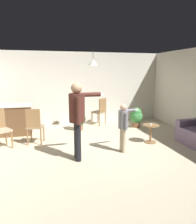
{
  "coord_description": "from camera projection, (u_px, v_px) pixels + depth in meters",
  "views": [
    {
      "loc": [
        -1.42,
        -4.94,
        1.97
      ],
      "look_at": [
        -0.16,
        -0.05,
        1.0
      ],
      "focal_mm": 33.92,
      "sensor_mm": 36.0,
      "label": 1
    }
  ],
  "objects": [
    {
      "name": "wall_back",
      "position": [
        81.0,
        88.0,
        8.21
      ],
      "size": [
        6.4,
        0.1,
        2.7
      ],
      "primitive_type": "cube",
      "color": "silver",
      "rests_on": "ground"
    },
    {
      "name": "spare_remote_on_table",
      "position": [
        151.0,
        124.0,
        5.81
      ],
      "size": [
        0.11,
        0.13,
        0.04
      ],
      "primitive_type": "cube",
      "rotation": [
        0.0,
        0.0,
        2.51
      ],
      "color": "white",
      "rests_on": "side_table_by_couch"
    },
    {
      "name": "dining_chair_near_wall",
      "position": [
        100.0,
        110.0,
        7.87
      ],
      "size": [
        0.59,
        0.59,
        1.0
      ],
      "rotation": [
        0.0,
        0.0,
        0.63
      ],
      "color": "olive",
      "rests_on": "ground"
    },
    {
      "name": "potted_plant_by_wall",
      "position": [
        136.0,
        116.0,
        7.56
      ],
      "size": [
        0.46,
        0.46,
        0.71
      ],
      "color": "brown",
      "rests_on": "ground"
    },
    {
      "name": "ground",
      "position": [
        104.0,
        150.0,
        5.42
      ],
      "size": [
        7.68,
        7.68,
        0.0
      ],
      "primitive_type": "plane",
      "color": "beige"
    },
    {
      "name": "potted_plant_corner",
      "position": [
        79.0,
        118.0,
        7.18
      ],
      "size": [
        0.49,
        0.49,
        0.75
      ],
      "color": "brown",
      "rests_on": "ground"
    },
    {
      "name": "dining_chair_centre_back",
      "position": [
        35.0,
        125.0,
        5.75
      ],
      "size": [
        0.5,
        0.5,
        1.0
      ],
      "rotation": [
        0.0,
        0.0,
        6.07
      ],
      "color": "olive",
      "rests_on": "ground"
    },
    {
      "name": "person_adult",
      "position": [
        78.0,
        113.0,
        4.63
      ],
      "size": [
        0.85,
        0.51,
        1.74
      ],
      "rotation": [
        0.0,
        0.0,
        -1.56
      ],
      "color": "black",
      "rests_on": "ground"
    },
    {
      "name": "person_child",
      "position": [
        124.0,
        122.0,
        5.14
      ],
      "size": [
        0.6,
        0.41,
        1.21
      ],
      "rotation": [
        0.0,
        0.0,
        -1.43
      ],
      "color": "tan",
      "rests_on": "ground"
    },
    {
      "name": "kitchen_counter",
      "position": [
        11.0,
        120.0,
        6.62
      ],
      "size": [
        1.26,
        0.66,
        0.95
      ],
      "color": "brown",
      "rests_on": "ground"
    },
    {
      "name": "ceiling_light_pendant",
      "position": [
        93.0,
        62.0,
        6.63
      ],
      "size": [
        0.32,
        0.32,
        0.55
      ],
      "color": "silver"
    },
    {
      "name": "side_table_by_couch",
      "position": [
        151.0,
        131.0,
        5.9
      ],
      "size": [
        0.44,
        0.44,
        0.52
      ],
      "color": "olive",
      "rests_on": "ground"
    },
    {
      "name": "dining_chair_by_counter",
      "position": [
        0.0,
        127.0,
        5.48
      ],
      "size": [
        0.58,
        0.58,
        1.0
      ],
      "rotation": [
        0.0,
        0.0,
        3.7
      ],
      "color": "olive",
      "rests_on": "ground"
    }
  ]
}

